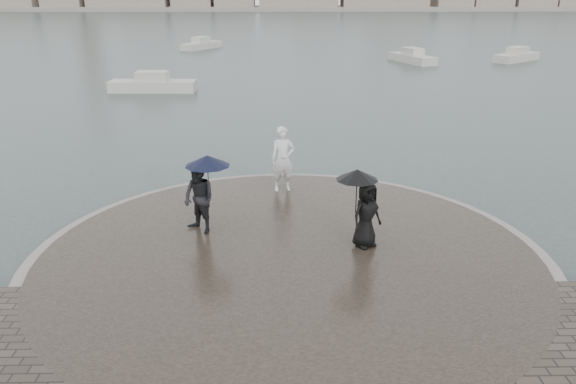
{
  "coord_description": "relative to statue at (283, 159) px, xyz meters",
  "views": [
    {
      "loc": [
        -0.27,
        -8.65,
        6.37
      ],
      "look_at": [
        0.0,
        4.8,
        1.45
      ],
      "focal_mm": 35.0,
      "sensor_mm": 36.0,
      "label": 1
    }
  ],
  "objects": [
    {
      "name": "boats",
      "position": [
        4.28,
        34.08,
        -1.0
      ],
      "size": [
        35.35,
        30.4,
        1.5
      ],
      "color": "beige",
      "rests_on": "ground"
    },
    {
      "name": "visitor_right",
      "position": [
        1.91,
        -4.06,
        0.09
      ],
      "size": [
        1.25,
        1.06,
        1.95
      ],
      "color": "black",
      "rests_on": "quay_tip"
    },
    {
      "name": "statue",
      "position": [
        0.0,
        0.0,
        0.0
      ],
      "size": [
        0.79,
        0.57,
        2.03
      ],
      "primitive_type": "imported",
      "rotation": [
        0.0,
        0.0,
        0.11
      ],
      "color": "white",
      "rests_on": "quay_tip"
    },
    {
      "name": "quay_tip",
      "position": [
        0.1,
        -4.46,
        -1.2
      ],
      "size": [
        11.9,
        11.9,
        0.36
      ],
      "primitive_type": "cylinder",
      "color": "#2D261E",
      "rests_on": "ground"
    },
    {
      "name": "kerb_ring",
      "position": [
        0.1,
        -4.46,
        -1.22
      ],
      "size": [
        12.5,
        12.5,
        0.32
      ],
      "primitive_type": "cylinder",
      "color": "gray",
      "rests_on": "ground"
    },
    {
      "name": "ground",
      "position": [
        0.1,
        -7.96,
        -1.38
      ],
      "size": [
        400.0,
        400.0,
        0.0
      ],
      "primitive_type": "plane",
      "color": "#2B3835",
      "rests_on": "ground"
    },
    {
      "name": "visitor_left",
      "position": [
        -2.13,
        -3.11,
        0.14
      ],
      "size": [
        1.39,
        1.23,
        2.04
      ],
      "color": "black",
      "rests_on": "quay_tip"
    }
  ]
}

